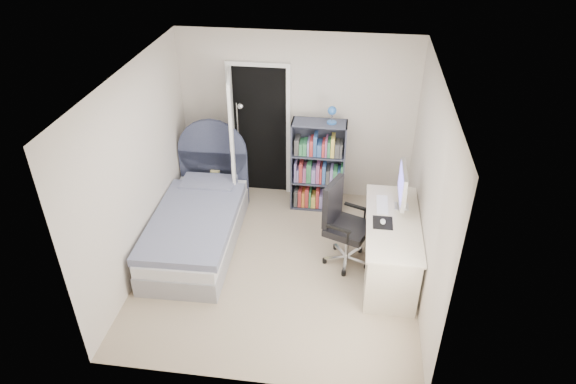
# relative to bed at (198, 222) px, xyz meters

# --- Properties ---
(room_shell) EXTENTS (3.50, 3.70, 2.60)m
(room_shell) POSITION_rel_bed_xyz_m (1.15, -0.35, 0.94)
(room_shell) COLOR gray
(room_shell) RESTS_ON ground
(door) EXTENTS (0.92, 0.82, 2.06)m
(door) POSITION_rel_bed_xyz_m (0.39, 1.17, 0.73)
(door) COLOR black
(door) RESTS_ON ground
(bed) EXTENTS (1.09, 2.22, 1.35)m
(bed) POSITION_rel_bed_xyz_m (0.00, 0.00, 0.00)
(bed) COLOR gray
(bed) RESTS_ON ground
(nightstand) EXTENTS (0.38, 0.38, 0.56)m
(nightstand) POSITION_rel_bed_xyz_m (0.04, 1.02, 0.06)
(nightstand) COLOR tan
(nightstand) RESTS_ON ground
(floor_lamp) EXTENTS (0.22, 0.22, 1.54)m
(floor_lamp) POSITION_rel_bed_xyz_m (0.34, 1.20, 0.32)
(floor_lamp) COLOR silver
(floor_lamp) RESTS_ON ground
(bookcase) EXTENTS (0.77, 0.33, 1.63)m
(bookcase) POSITION_rel_bed_xyz_m (1.51, 1.07, 0.32)
(bookcase) COLOR #393D4E
(bookcase) RESTS_ON ground
(desk) EXTENTS (0.64, 1.60, 1.31)m
(desk) POSITION_rel_bed_xyz_m (2.52, -0.29, 0.12)
(desk) COLOR beige
(desk) RESTS_ON ground
(office_chair) EXTENTS (0.65, 0.66, 1.14)m
(office_chair) POSITION_rel_bed_xyz_m (1.91, -0.14, 0.32)
(office_chair) COLOR silver
(office_chair) RESTS_ON ground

